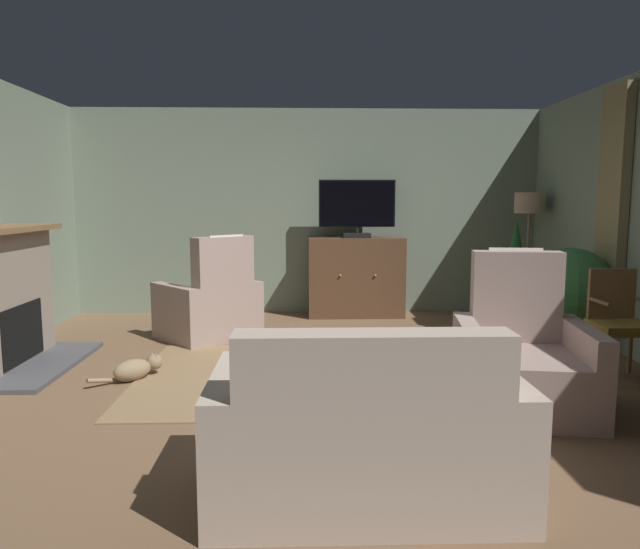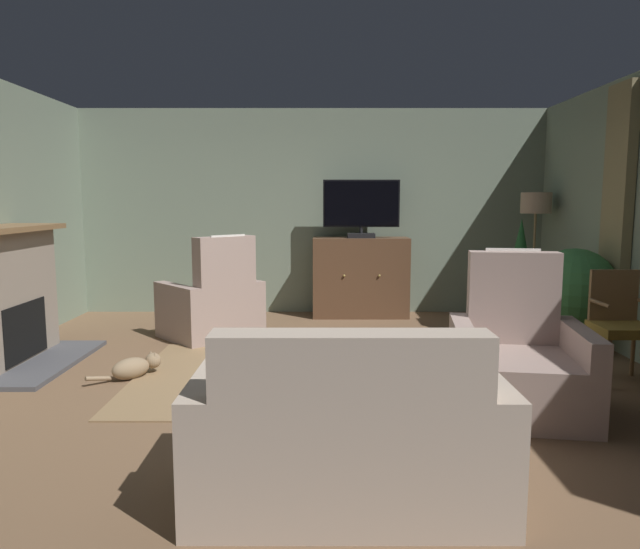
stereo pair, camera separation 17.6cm
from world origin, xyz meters
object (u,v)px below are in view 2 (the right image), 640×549
at_px(tv_cabinet, 363,279).
at_px(potted_plant_small_fern_corner, 523,268).
at_px(tv_remote, 347,340).
at_px(fireplace, 5,299).
at_px(armchair_in_far_corner, 521,364).
at_px(armchair_facing_sofa, 216,306).
at_px(coffee_table, 336,352).
at_px(side_chair_nearest_door, 623,321).
at_px(television, 364,207).
at_px(potted_plant_leafy_by_curtain, 577,292).
at_px(cat, 137,367).
at_px(folded_newspaper, 353,344).
at_px(floor_lamp, 538,217).
at_px(sofa_floral, 349,440).

height_order(tv_cabinet, potted_plant_small_fern_corner, potted_plant_small_fern_corner).
bearing_deg(potted_plant_small_fern_corner, tv_cabinet, 157.10).
relative_size(tv_remote, potted_plant_small_fern_corner, 0.13).
height_order(fireplace, tv_cabinet, fireplace).
xyz_separation_m(armchair_in_far_corner, potted_plant_small_fern_corner, (0.91, 2.65, 0.39)).
bearing_deg(fireplace, armchair_facing_sofa, 32.25).
height_order(coffee_table, side_chair_nearest_door, side_chair_nearest_door).
relative_size(television, potted_plant_leafy_by_curtain, 0.94).
bearing_deg(television, potted_plant_leafy_by_curtain, -39.76).
bearing_deg(cat, tv_remote, -15.04).
distance_m(folded_newspaper, cat, 1.94).
distance_m(television, floor_lamp, 2.18).
bearing_deg(fireplace, tv_cabinet, 33.47).
height_order(coffee_table, folded_newspaper, folded_newspaper).
distance_m(television, coffee_table, 3.41).
height_order(tv_remote, sofa_floral, sofa_floral).
xyz_separation_m(coffee_table, armchair_facing_sofa, (-1.28, 2.09, -0.04)).
relative_size(folded_newspaper, side_chair_nearest_door, 0.32).
bearing_deg(floor_lamp, sofa_floral, -119.75).
bearing_deg(armchair_facing_sofa, floor_lamp, 14.04).
distance_m(sofa_floral, potted_plant_small_fern_corner, 4.54).
height_order(tv_remote, armchair_facing_sofa, armchair_facing_sofa).
bearing_deg(side_chair_nearest_door, fireplace, 175.15).
xyz_separation_m(potted_plant_small_fern_corner, potted_plant_leafy_by_curtain, (0.21, -0.97, -0.13)).
bearing_deg(armchair_in_far_corner, tv_remote, 168.09).
xyz_separation_m(side_chair_nearest_door, potted_plant_leafy_by_curtain, (0.04, 0.99, 0.09)).
bearing_deg(tv_cabinet, sofa_floral, -94.83).
bearing_deg(potted_plant_leafy_by_curtain, potted_plant_small_fern_corner, 102.42).
xyz_separation_m(television, folded_newspaper, (-0.30, -3.19, -0.99)).
relative_size(tv_remote, armchair_in_far_corner, 0.15).
xyz_separation_m(television, side_chair_nearest_door, (1.98, -2.68, -0.92)).
relative_size(tv_cabinet, television, 1.27).
xyz_separation_m(fireplace, side_chair_nearest_door, (5.42, -0.46, -0.10)).
bearing_deg(folded_newspaper, tv_cabinet, 88.66).
xyz_separation_m(coffee_table, cat, (-1.69, 0.60, -0.29)).
distance_m(side_chair_nearest_door, potted_plant_leafy_by_curtain, 1.00).
height_order(coffee_table, armchair_facing_sofa, armchair_facing_sofa).
xyz_separation_m(sofa_floral, armchair_in_far_corner, (1.30, 1.30, 0.02)).
relative_size(television, armchair_facing_sofa, 0.79).
bearing_deg(folded_newspaper, cat, 166.59).
distance_m(tv_cabinet, coffee_table, 3.31).
distance_m(folded_newspaper, potted_plant_small_fern_corner, 3.27).
height_order(armchair_in_far_corner, potted_plant_small_fern_corner, potted_plant_small_fern_corner).
relative_size(fireplace, armchair_facing_sofa, 1.24).
bearing_deg(side_chair_nearest_door, coffee_table, -167.29).
height_order(folded_newspaper, cat, folded_newspaper).
height_order(tv_cabinet, coffee_table, tv_cabinet).
xyz_separation_m(potted_plant_small_fern_corner, cat, (-3.93, -1.91, -0.63)).
relative_size(cat, floor_lamp, 0.32).
height_order(television, armchair_facing_sofa, television).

